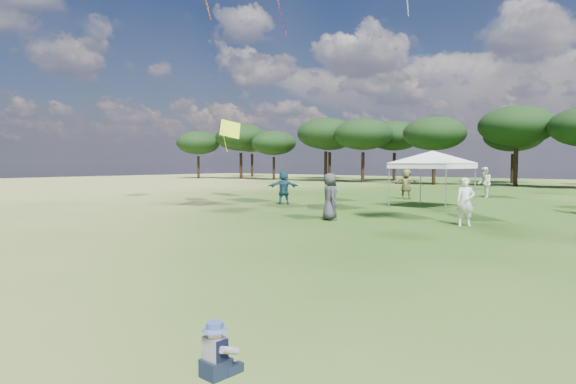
# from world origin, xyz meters

# --- Properties ---
(tent_left) EXTENTS (6.29, 6.29, 3.04)m
(tent_left) POSITION_xyz_m (-6.14, 21.02, 2.61)
(tent_left) COLOR gray
(tent_left) RESTS_ON ground
(toddler) EXTENTS (0.38, 0.42, 0.56)m
(toddler) POSITION_xyz_m (-0.45, 1.70, 0.25)
(toddler) COLOR black
(toddler) RESTS_ON ground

